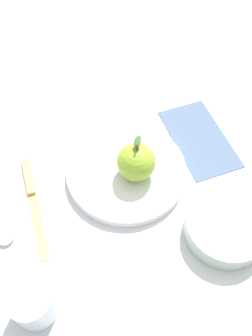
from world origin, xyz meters
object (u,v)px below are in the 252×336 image
(apple, at_px, (136,162))
(cup, at_px, (33,303))
(linen_napkin, at_px, (199,138))
(knife, at_px, (33,197))
(dinner_plate, at_px, (126,171))
(side_bowl, at_px, (226,226))
(spoon, at_px, (3,224))

(apple, xyz_separation_m, cup, (-0.25, 0.12, -0.02))
(linen_napkin, bearing_deg, knife, 121.37)
(dinner_plate, xyz_separation_m, cup, (-0.26, 0.10, 0.03))
(dinner_plate, distance_m, side_bowl, 0.20)
(side_bowl, bearing_deg, linen_napkin, 12.94)
(apple, distance_m, linen_napkin, 0.17)
(cup, distance_m, knife, 0.20)
(cup, relative_size, linen_napkin, 0.37)
(apple, distance_m, side_bowl, 0.19)
(dinner_plate, relative_size, apple, 2.62)
(dinner_plate, xyz_separation_m, spoon, (-0.13, 0.20, -0.01))
(side_bowl, relative_size, cup, 2.00)
(apple, bearing_deg, spoon, 120.53)
(knife, height_order, spoon, spoon)
(apple, relative_size, side_bowl, 0.62)
(linen_napkin, bearing_deg, dinner_plate, 127.70)
(side_bowl, distance_m, cup, 0.33)
(dinner_plate, height_order, knife, dinner_plate)
(dinner_plate, height_order, side_bowl, side_bowl)
(dinner_plate, height_order, spoon, dinner_plate)
(dinner_plate, distance_m, apple, 0.05)
(knife, distance_m, linen_napkin, 0.34)
(apple, height_order, side_bowl, apple)
(cup, bearing_deg, side_bowl, -59.30)
(spoon, bearing_deg, knife, -31.47)
(dinner_plate, height_order, cup, cup)
(dinner_plate, bearing_deg, cup, 159.16)
(side_bowl, bearing_deg, spoon, 95.90)
(spoon, bearing_deg, linen_napkin, -54.19)
(cup, bearing_deg, linen_napkin, -32.64)
(apple, xyz_separation_m, spoon, (-0.13, 0.21, -0.05))
(cup, distance_m, linen_napkin, 0.44)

